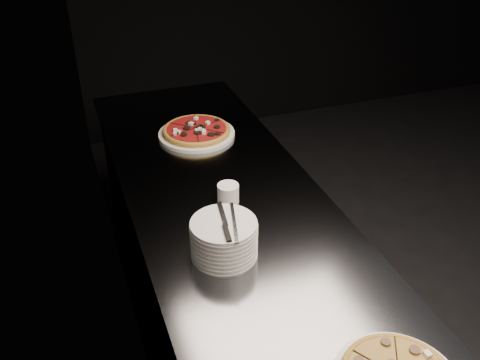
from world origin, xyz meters
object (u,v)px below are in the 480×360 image
object	(u,v)px
counter	(234,297)
cutlery	(228,224)
pizza_tomato	(197,131)
plate_stack	(224,239)
ramekin	(228,193)

from	to	relation	value
counter	cutlery	xyz separation A→B (m)	(-0.11, -0.27, 0.59)
pizza_tomato	cutlery	bearing A→B (deg)	-99.28
plate_stack	ramekin	xyz separation A→B (m)	(0.11, 0.29, -0.03)
ramekin	plate_stack	bearing A→B (deg)	-111.30
cutlery	ramekin	distance (m)	0.34
cutlery	ramekin	size ratio (longest dim) A/B	2.74
pizza_tomato	plate_stack	size ratio (longest dim) A/B	1.83
pizza_tomato	counter	bearing A→B (deg)	-93.16
pizza_tomato	cutlery	xyz separation A→B (m)	(-0.14, -0.87, 0.11)
pizza_tomato	cutlery	size ratio (longest dim) A/B	1.76
counter	plate_stack	world-z (taller)	plate_stack
plate_stack	ramekin	bearing A→B (deg)	68.70
counter	pizza_tomato	world-z (taller)	pizza_tomato
pizza_tomato	plate_stack	xyz separation A→B (m)	(-0.15, -0.86, 0.04)
plate_stack	cutlery	world-z (taller)	cutlery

